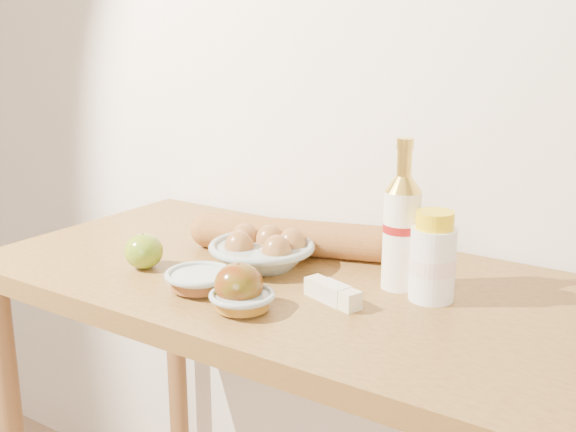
# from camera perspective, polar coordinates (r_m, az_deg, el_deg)

# --- Properties ---
(back_wall) EXTENTS (3.50, 0.02, 2.60)m
(back_wall) POSITION_cam_1_polar(r_m,az_deg,el_deg) (1.52, 7.86, 13.25)
(back_wall) COLOR silver
(back_wall) RESTS_ON ground
(table) EXTENTS (1.20, 0.60, 0.90)m
(table) POSITION_cam_1_polar(r_m,az_deg,el_deg) (1.36, 0.72, -9.66)
(table) COLOR olive
(table) RESTS_ON ground
(bourbon_bottle) EXTENTS (0.08, 0.08, 0.26)m
(bourbon_bottle) POSITION_cam_1_polar(r_m,az_deg,el_deg) (1.24, 8.96, -0.99)
(bourbon_bottle) COLOR white
(bourbon_bottle) RESTS_ON table
(cream_bottle) EXTENTS (0.09, 0.09, 0.15)m
(cream_bottle) POSITION_cam_1_polar(r_m,az_deg,el_deg) (1.21, 11.37, -3.36)
(cream_bottle) COLOR white
(cream_bottle) RESTS_ON table
(egg_bowl) EXTENTS (0.24, 0.24, 0.07)m
(egg_bowl) POSITION_cam_1_polar(r_m,az_deg,el_deg) (1.36, -2.01, -2.77)
(egg_bowl) COLOR #919E9A
(egg_bowl) RESTS_ON table
(baguette) EXTENTS (0.43, 0.20, 0.07)m
(baguette) POSITION_cam_1_polar(r_m,az_deg,el_deg) (1.42, 0.28, -1.66)
(baguette) COLOR #A86C33
(baguette) RESTS_ON table
(apple_yellowgreen) EXTENTS (0.09, 0.09, 0.07)m
(apple_yellowgreen) POSITION_cam_1_polar(r_m,az_deg,el_deg) (1.37, -11.33, -2.74)
(apple_yellowgreen) COLOR olive
(apple_yellowgreen) RESTS_ON table
(apple_redgreen_right) EXTENTS (0.10, 0.10, 0.07)m
(apple_redgreen_right) POSITION_cam_1_polar(r_m,az_deg,el_deg) (1.17, -3.92, -5.48)
(apple_redgreen_right) COLOR maroon
(apple_redgreen_right) RESTS_ON table
(sugar_bowl) EXTENTS (0.14, 0.14, 0.03)m
(sugar_bowl) POSITION_cam_1_polar(r_m,az_deg,el_deg) (1.25, -7.00, -5.05)
(sugar_bowl) COLOR #98A69F
(sugar_bowl) RESTS_ON table
(syrup_bowl) EXTENTS (0.14, 0.14, 0.03)m
(syrup_bowl) POSITION_cam_1_polar(r_m,az_deg,el_deg) (1.16, -3.64, -6.69)
(syrup_bowl) COLOR #94A29D
(syrup_bowl) RESTS_ON table
(butter_stick) EXTENTS (0.11, 0.06, 0.03)m
(butter_stick) POSITION_cam_1_polar(r_m,az_deg,el_deg) (1.19, 3.54, -6.10)
(butter_stick) COLOR beige
(butter_stick) RESTS_ON table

